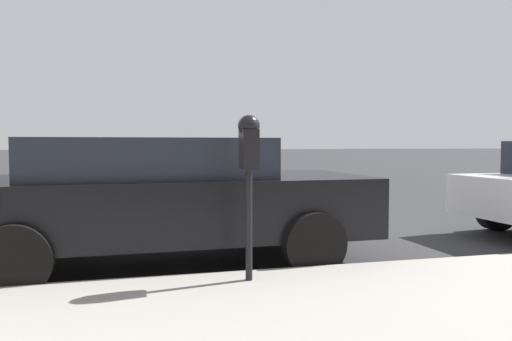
% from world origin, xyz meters
% --- Properties ---
extents(ground_plane, '(220.00, 220.00, 0.00)m').
position_xyz_m(ground_plane, '(0.00, 0.00, 0.00)').
color(ground_plane, '#333335').
extents(parking_meter, '(0.21, 0.19, 1.43)m').
position_xyz_m(parking_meter, '(-2.53, -0.09, 1.22)').
color(parking_meter, black).
rests_on(parking_meter, sidewalk).
extents(car_black, '(2.20, 4.45, 1.38)m').
position_xyz_m(car_black, '(-1.14, 0.56, 0.75)').
color(car_black, black).
rests_on(car_black, ground_plane).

